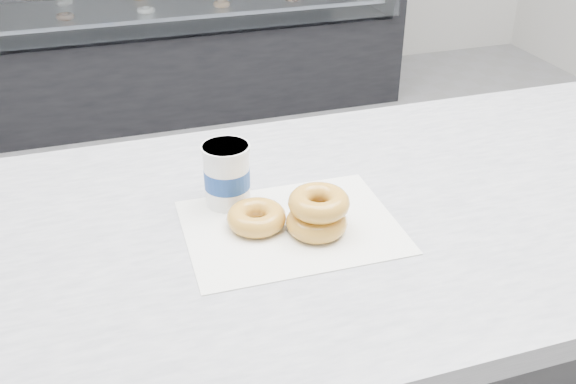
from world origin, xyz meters
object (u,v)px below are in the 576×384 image
object	(u,v)px
coffee_cup	(227,174)
donut_single	(256,217)
display_case	(180,20)
counter	(401,377)
donut_stack	(318,212)

from	to	relation	value
coffee_cup	donut_single	bearing A→B (deg)	-72.08
display_case	counter	bearing A→B (deg)	-90.00
donut_single	donut_stack	xyz separation A→B (m)	(0.09, -0.04, 0.02)
donut_single	donut_stack	distance (m)	0.10
counter	donut_single	world-z (taller)	donut_single
display_case	donut_stack	world-z (taller)	display_case
counter	display_case	world-z (taller)	display_case
donut_single	coffee_cup	size ratio (longest dim) A/B	0.88
counter	donut_stack	bearing A→B (deg)	-167.42
counter	donut_stack	xyz separation A→B (m)	(-0.22, -0.05, 0.48)
display_case	coffee_cup	bearing A→B (deg)	-97.20
counter	display_case	bearing A→B (deg)	90.00
counter	display_case	size ratio (longest dim) A/B	1.28
donut_stack	coffee_cup	xyz separation A→B (m)	(-0.12, 0.13, 0.02)
counter	coffee_cup	size ratio (longest dim) A/B	27.85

